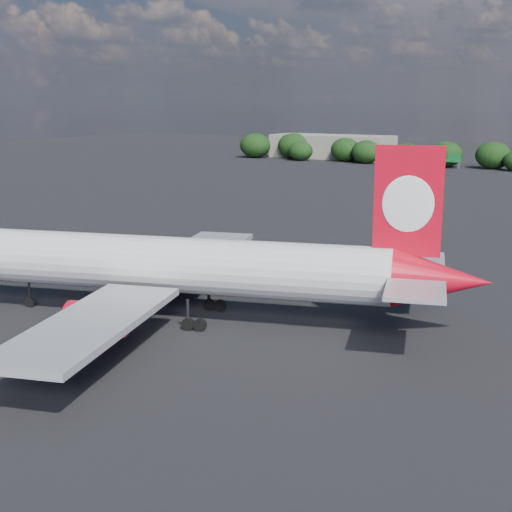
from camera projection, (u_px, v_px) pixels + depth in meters
The scene contains 4 objects.
ground at pixel (335, 237), 106.72m from camera, with size 500.00×500.00×0.00m, color black.
qantas_airliner at pixel (195, 268), 65.86m from camera, with size 49.57×47.58×16.54m.
terminal_building at pixel (332, 147), 248.81m from camera, with size 42.00×16.00×8.00m.
highway_sign at pixel (451, 158), 211.45m from camera, with size 6.00×0.30×4.50m.
Camera 1 is at (45.44, -35.19, 20.28)m, focal length 50.00 mm.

